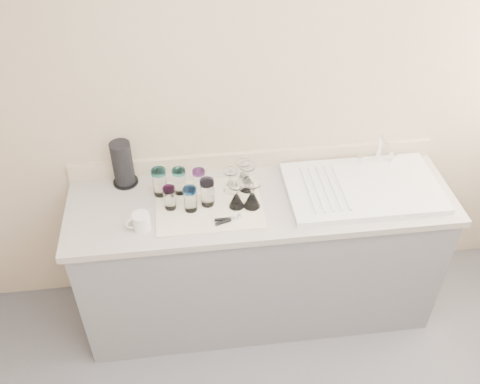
{
  "coord_description": "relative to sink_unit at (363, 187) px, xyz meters",
  "views": [
    {
      "loc": [
        -0.38,
        -0.92,
        2.76
      ],
      "look_at": [
        -0.12,
        1.15,
        1.0
      ],
      "focal_mm": 40.0,
      "sensor_mm": 36.0,
      "label": 1
    }
  ],
  "objects": [
    {
      "name": "goblet_back_right",
      "position": [
        -0.62,
        0.08,
        0.04
      ],
      "size": [
        0.09,
        0.09,
        0.16
      ],
      "color": "white",
      "rests_on": "dish_towel"
    },
    {
      "name": "counter_unit",
      "position": [
        -0.55,
        -0.0,
        -0.47
      ],
      "size": [
        2.06,
        0.62,
        0.9
      ],
      "color": "slate",
      "rests_on": "ground"
    },
    {
      "name": "sink_unit",
      "position": [
        0.0,
        0.0,
        0.0
      ],
      "size": [
        0.82,
        0.5,
        0.22
      ],
      "color": "white",
      "rests_on": "counter_unit"
    },
    {
      "name": "room_envelope",
      "position": [
        -0.55,
        -1.2,
        0.64
      ],
      "size": [
        3.54,
        3.5,
        2.52
      ],
      "color": "#55555A",
      "rests_on": "ground"
    },
    {
      "name": "tumbler_magenta",
      "position": [
        -1.03,
        -0.02,
        0.05
      ],
      "size": [
        0.07,
        0.07,
        0.13
      ],
      "color": "white",
      "rests_on": "dish_towel"
    },
    {
      "name": "paper_towel_roll",
      "position": [
        -1.27,
        0.22,
        0.11
      ],
      "size": [
        0.14,
        0.14,
        0.26
      ],
      "color": "black",
      "rests_on": "counter_unit"
    },
    {
      "name": "goblet_front_right",
      "position": [
        -0.61,
        -0.06,
        0.04
      ],
      "size": [
        0.09,
        0.09,
        0.16
      ],
      "color": "white",
      "rests_on": "dish_towel"
    },
    {
      "name": "goblet_extra",
      "position": [
        -0.64,
        0.13,
        0.04
      ],
      "size": [
        0.08,
        0.08,
        0.14
      ],
      "color": "white",
      "rests_on": "dish_towel"
    },
    {
      "name": "goblet_back_left",
      "position": [
        -0.71,
        0.07,
        0.03
      ],
      "size": [
        0.08,
        0.08,
        0.14
      ],
      "color": "white",
      "rests_on": "dish_towel"
    },
    {
      "name": "tumbler_cyan",
      "position": [
        -0.98,
        0.1,
        0.06
      ],
      "size": [
        0.07,
        0.07,
        0.15
      ],
      "color": "white",
      "rests_on": "dish_towel"
    },
    {
      "name": "tumbler_purple",
      "position": [
        -0.88,
        0.09,
        0.06
      ],
      "size": [
        0.07,
        0.07,
        0.14
      ],
      "color": "white",
      "rests_on": "dish_towel"
    },
    {
      "name": "goblet_front_left",
      "position": [
        -0.69,
        -0.05,
        0.04
      ],
      "size": [
        0.08,
        0.08,
        0.15
      ],
      "color": "white",
      "rests_on": "dish_towel"
    },
    {
      "name": "tumbler_teal",
      "position": [
        -1.08,
        0.1,
        0.07
      ],
      "size": [
        0.08,
        0.08,
        0.16
      ],
      "color": "white",
      "rests_on": "dish_towel"
    },
    {
      "name": "tumbler_lavender",
      "position": [
        -0.84,
        -0.02,
        0.07
      ],
      "size": [
        0.08,
        0.08,
        0.15
      ],
      "color": "white",
      "rests_on": "dish_towel"
    },
    {
      "name": "dish_towel",
      "position": [
        -0.84,
        -0.02,
        -0.02
      ],
      "size": [
        0.55,
        0.42,
        0.01
      ],
      "primitive_type": "cube",
      "color": "white",
      "rests_on": "counter_unit"
    },
    {
      "name": "tumbler_blue",
      "position": [
        -0.93,
        -0.05,
        0.06
      ],
      "size": [
        0.07,
        0.07,
        0.14
      ],
      "color": "white",
      "rests_on": "dish_towel"
    },
    {
      "name": "can_opener",
      "position": [
        -0.75,
        -0.16,
        -0.0
      ],
      "size": [
        0.13,
        0.06,
        0.02
      ],
      "color": "silver",
      "rests_on": "dish_towel"
    },
    {
      "name": "white_mug",
      "position": [
        -1.18,
        -0.15,
        0.03
      ],
      "size": [
        0.13,
        0.1,
        0.09
      ],
      "color": "silver",
      "rests_on": "counter_unit"
    }
  ]
}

